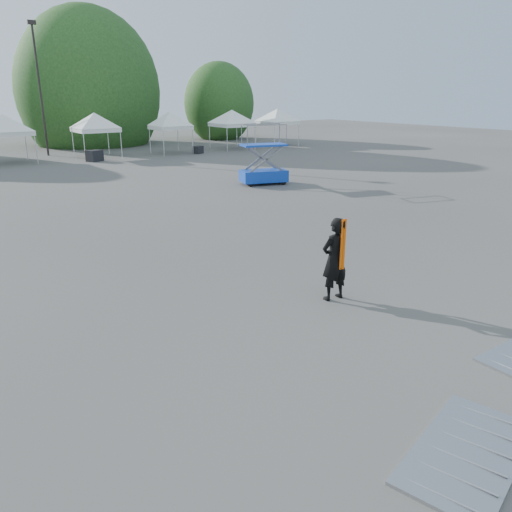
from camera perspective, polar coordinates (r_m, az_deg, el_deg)
ground at (r=13.12m, az=-1.36°, el=-3.12°), size 120.00×120.00×0.00m
light_pole_east at (r=43.26m, az=-23.55°, el=17.77°), size 0.60×0.25×9.80m
tree_mid_e at (r=51.61m, az=-18.52°, el=17.40°), size 5.12×5.12×7.79m
tree_far_e at (r=55.26m, az=-4.23°, el=16.97°), size 3.84×3.84×5.84m
tent_e at (r=39.54m, az=-26.93°, el=13.84°), size 4.65×4.65×3.88m
tent_f at (r=40.57m, az=-17.99°, el=14.94°), size 4.19×4.19×3.88m
tent_g at (r=41.94m, az=-9.82°, el=15.61°), size 3.89×3.89×3.88m
tent_h at (r=44.98m, az=-2.78°, el=16.01°), size 4.36×4.36×3.88m
tent_extra_8 at (r=48.02m, az=2.47°, el=16.15°), size 4.35×4.35×3.88m
man at (r=11.94m, az=8.98°, el=-0.36°), size 0.76×0.52×2.02m
scissor_lift at (r=27.25m, az=0.89°, el=11.53°), size 2.71×1.89×3.18m
barrier_left at (r=7.96m, az=23.00°, el=-19.92°), size 2.73×1.85×0.08m
crate_mid at (r=38.59m, az=-17.97°, el=10.84°), size 1.26×1.14×0.80m
crate_east at (r=41.91m, az=-6.65°, el=11.97°), size 0.95×0.86×0.60m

